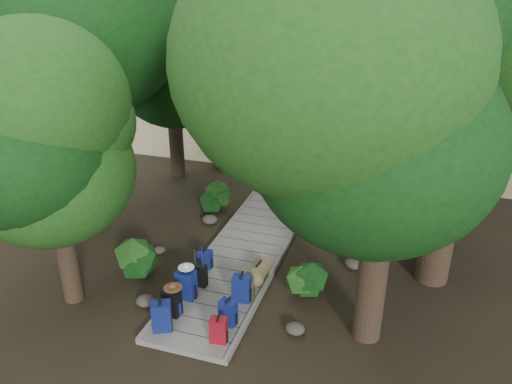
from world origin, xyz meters
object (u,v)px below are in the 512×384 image
(backpack_right_d, at_px, (247,286))
(suitcase_on_boardwalk, at_px, (199,275))
(backpack_left_c, at_px, (186,283))
(backpack_right_a, at_px, (219,329))
(sun_lounger, at_px, (405,136))
(lone_suitcase_on_sand, at_px, (321,139))
(kayak, at_px, (258,122))
(backpack_left_a, at_px, (162,315))
(duffel_right_khaki, at_px, (259,272))
(backpack_left_b, at_px, (172,301))
(backpack_right_c, at_px, (242,287))
(backpack_left_d, at_px, (205,258))
(backpack_right_b, at_px, (228,311))

(backpack_right_d, xyz_separation_m, suitcase_on_boardwalk, (-1.19, 0.02, 0.03))
(backpack_left_c, height_order, suitcase_on_boardwalk, backpack_left_c)
(backpack_right_a, relative_size, sun_lounger, 0.30)
(backpack_right_a, bearing_deg, backpack_left_c, 128.92)
(lone_suitcase_on_sand, height_order, kayak, lone_suitcase_on_sand)
(backpack_left_a, height_order, duffel_right_khaki, backpack_left_a)
(backpack_left_a, bearing_deg, backpack_left_b, 68.95)
(backpack_right_c, xyz_separation_m, kayak, (-3.91, 13.45, -0.27))
(backpack_right_a, distance_m, duffel_right_khaki, 2.35)
(backpack_left_b, xyz_separation_m, backpack_right_d, (1.32, 1.15, -0.10))
(backpack_left_c, distance_m, backpack_right_c, 1.26)
(backpack_left_d, xyz_separation_m, sun_lounger, (4.30, 11.82, -0.03))
(backpack_left_d, xyz_separation_m, lone_suitcase_on_sand, (0.95, 10.15, -0.00))
(backpack_left_b, distance_m, backpack_right_a, 1.38)
(backpack_right_c, distance_m, suitcase_on_boardwalk, 1.17)
(backpack_left_a, xyz_separation_m, kayak, (-2.68, 14.91, -0.30))
(backpack_left_a, relative_size, kayak, 0.22)
(backpack_right_c, xyz_separation_m, sun_lounger, (2.97, 12.82, -0.12))
(duffel_right_khaki, distance_m, lone_suitcase_on_sand, 10.25)
(backpack_left_a, relative_size, backpack_right_a, 1.22)
(lone_suitcase_on_sand, bearing_deg, sun_lounger, 7.91)
(backpack_left_a, relative_size, backpack_right_d, 1.48)
(backpack_left_a, xyz_separation_m, backpack_left_c, (0.01, 1.17, 0.01))
(backpack_left_a, relative_size, suitcase_on_boardwalk, 1.33)
(backpack_left_d, relative_size, backpack_right_b, 0.83)
(backpack_left_c, relative_size, backpack_right_c, 1.12)
(backpack_right_b, xyz_separation_m, sun_lounger, (2.97, 13.68, -0.08))
(backpack_left_b, bearing_deg, backpack_left_a, -77.10)
(sun_lounger, bearing_deg, backpack_right_c, -78.18)
(backpack_left_b, xyz_separation_m, backpack_right_a, (1.29, -0.49, -0.05))
(kayak, bearing_deg, backpack_right_d, -57.92)
(backpack_left_c, relative_size, lone_suitcase_on_sand, 1.07)
(backpack_right_d, distance_m, kayak, 13.82)
(backpack_left_a, distance_m, duffel_right_khaki, 2.74)
(backpack_right_a, height_order, duffel_right_khaki, backpack_right_a)
(backpack_right_c, bearing_deg, duffel_right_khaki, 77.56)
(backpack_right_c, relative_size, sun_lounger, 0.34)
(backpack_left_c, distance_m, backpack_right_a, 1.69)
(sun_lounger, bearing_deg, backpack_left_c, -82.87)
(backpack_left_c, distance_m, sun_lounger, 13.77)
(lone_suitcase_on_sand, xyz_separation_m, sun_lounger, (3.35, 1.67, -0.03))
(suitcase_on_boardwalk, distance_m, lone_suitcase_on_sand, 10.95)
(backpack_left_c, bearing_deg, backpack_right_d, 25.83)
(suitcase_on_boardwalk, distance_m, kayak, 13.51)
(backpack_left_d, bearing_deg, duffel_right_khaki, -3.07)
(sun_lounger, bearing_deg, kayak, -160.33)
(lone_suitcase_on_sand, bearing_deg, kayak, 128.38)
(backpack_left_b, bearing_deg, backpack_left_c, 94.73)
(backpack_right_a, bearing_deg, duffel_right_khaki, 79.15)
(backpack_left_a, distance_m, suitcase_on_boardwalk, 1.70)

